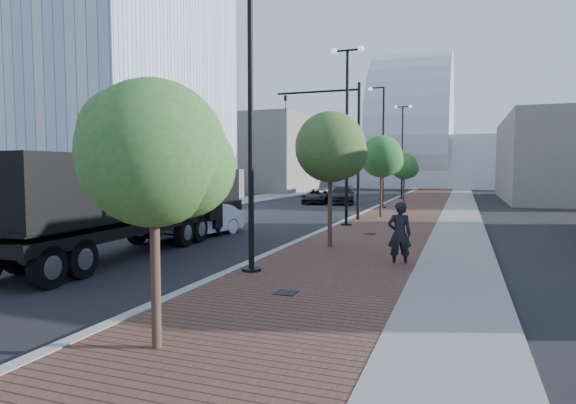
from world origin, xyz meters
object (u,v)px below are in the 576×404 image
(dump_truck, at_px, (166,208))
(dark_car_mid, at_px, (317,196))
(white_sedan, at_px, (202,220))
(pedestrian, at_px, (399,234))

(dump_truck, relative_size, dark_car_mid, 2.98)
(white_sedan, xyz_separation_m, dark_car_mid, (-0.94, 21.42, -0.11))
(dump_truck, distance_m, dark_car_mid, 23.82)
(dark_car_mid, height_order, pedestrian, pedestrian)
(dump_truck, relative_size, white_sedan, 3.03)
(white_sedan, xyz_separation_m, pedestrian, (9.31, -3.87, 0.29))
(dump_truck, bearing_deg, pedestrian, -11.90)
(dark_car_mid, relative_size, pedestrian, 2.22)
(white_sedan, height_order, pedestrian, pedestrian)
(dump_truck, height_order, white_sedan, dump_truck)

